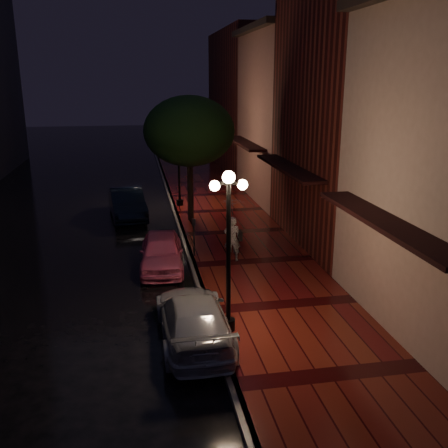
{
  "coord_description": "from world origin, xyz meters",
  "views": [
    {
      "loc": [
        -1.9,
        -16.86,
        6.61
      ],
      "look_at": [
        1.27,
        0.79,
        1.4
      ],
      "focal_mm": 40.0,
      "sensor_mm": 36.0,
      "label": 1
    }
  ],
  "objects_px": {
    "navy_car": "(127,203)",
    "parking_meter": "(194,234)",
    "streetlamp_far": "(179,159)",
    "woman_with_umbrella": "(232,220)",
    "street_tree": "(189,133)",
    "streetlamp_near": "(229,243)",
    "pink_car": "(162,252)",
    "silver_car": "(193,318)"
  },
  "relations": [
    {
      "from": "streetlamp_far",
      "to": "navy_car",
      "type": "height_order",
      "value": "streetlamp_far"
    },
    {
      "from": "pink_car",
      "to": "woman_with_umbrella",
      "type": "relative_size",
      "value": 1.6
    },
    {
      "from": "woman_with_umbrella",
      "to": "street_tree",
      "type": "bearing_deg",
      "value": -68.41
    },
    {
      "from": "silver_car",
      "to": "woman_with_umbrella",
      "type": "relative_size",
      "value": 1.87
    },
    {
      "from": "street_tree",
      "to": "pink_car",
      "type": "xyz_separation_m",
      "value": [
        -1.72,
        -5.76,
        -3.61
      ]
    },
    {
      "from": "navy_car",
      "to": "parking_meter",
      "type": "height_order",
      "value": "parking_meter"
    },
    {
      "from": "pink_car",
      "to": "woman_with_umbrella",
      "type": "distance_m",
      "value": 2.8
    },
    {
      "from": "silver_car",
      "to": "parking_meter",
      "type": "relative_size",
      "value": 3.0
    },
    {
      "from": "silver_car",
      "to": "streetlamp_far",
      "type": "bearing_deg",
      "value": -94.39
    },
    {
      "from": "street_tree",
      "to": "silver_car",
      "type": "bearing_deg",
      "value": -96.19
    },
    {
      "from": "streetlamp_near",
      "to": "woman_with_umbrella",
      "type": "xyz_separation_m",
      "value": [
        1.13,
        5.23,
        -0.9
      ]
    },
    {
      "from": "streetlamp_far",
      "to": "parking_meter",
      "type": "xyz_separation_m",
      "value": [
        -0.2,
        -8.06,
        -1.56
      ]
    },
    {
      "from": "navy_car",
      "to": "woman_with_umbrella",
      "type": "height_order",
      "value": "woman_with_umbrella"
    },
    {
      "from": "silver_car",
      "to": "parking_meter",
      "type": "height_order",
      "value": "parking_meter"
    },
    {
      "from": "streetlamp_near",
      "to": "street_tree",
      "type": "distance_m",
      "value": 11.12
    },
    {
      "from": "streetlamp_far",
      "to": "silver_car",
      "type": "distance_m",
      "value": 14.31
    },
    {
      "from": "streetlamp_far",
      "to": "woman_with_umbrella",
      "type": "bearing_deg",
      "value": -82.65
    },
    {
      "from": "street_tree",
      "to": "streetlamp_near",
      "type": "bearing_deg",
      "value": -91.35
    },
    {
      "from": "streetlamp_far",
      "to": "woman_with_umbrella",
      "type": "xyz_separation_m",
      "value": [
        1.13,
        -8.77,
        -0.9
      ]
    },
    {
      "from": "streetlamp_near",
      "to": "street_tree",
      "type": "relative_size",
      "value": 0.74
    },
    {
      "from": "streetlamp_near",
      "to": "navy_car",
      "type": "relative_size",
      "value": 0.97
    },
    {
      "from": "streetlamp_near",
      "to": "silver_car",
      "type": "height_order",
      "value": "streetlamp_near"
    },
    {
      "from": "streetlamp_near",
      "to": "silver_car",
      "type": "relative_size",
      "value": 0.98
    },
    {
      "from": "streetlamp_near",
      "to": "silver_car",
      "type": "distance_m",
      "value": 2.19
    },
    {
      "from": "pink_car",
      "to": "navy_car",
      "type": "distance_m",
      "value": 7.36
    },
    {
      "from": "parking_meter",
      "to": "pink_car",
      "type": "bearing_deg",
      "value": -143.33
    },
    {
      "from": "streetlamp_near",
      "to": "silver_car",
      "type": "xyz_separation_m",
      "value": [
        -0.95,
        -0.15,
        -1.96
      ]
    },
    {
      "from": "woman_with_umbrella",
      "to": "streetlamp_near",
      "type": "bearing_deg",
      "value": 90.76
    },
    {
      "from": "street_tree",
      "to": "pink_car",
      "type": "distance_m",
      "value": 7.01
    },
    {
      "from": "street_tree",
      "to": "woman_with_umbrella",
      "type": "height_order",
      "value": "street_tree"
    },
    {
      "from": "pink_car",
      "to": "street_tree",
      "type": "bearing_deg",
      "value": 76.85
    },
    {
      "from": "streetlamp_far",
      "to": "streetlamp_near",
      "type": "bearing_deg",
      "value": -90.0
    },
    {
      "from": "streetlamp_far",
      "to": "navy_car",
      "type": "distance_m",
      "value": 3.64
    },
    {
      "from": "parking_meter",
      "to": "streetlamp_near",
      "type": "bearing_deg",
      "value": -80.5
    },
    {
      "from": "streetlamp_far",
      "to": "navy_car",
      "type": "xyz_separation_m",
      "value": [
        -2.73,
        -1.51,
        -1.87
      ]
    },
    {
      "from": "navy_car",
      "to": "woman_with_umbrella",
      "type": "bearing_deg",
      "value": -68.34
    },
    {
      "from": "streetlamp_far",
      "to": "street_tree",
      "type": "xyz_separation_m",
      "value": [
        0.26,
        -3.01,
        1.64
      ]
    },
    {
      "from": "street_tree",
      "to": "woman_with_umbrella",
      "type": "xyz_separation_m",
      "value": [
        0.87,
        -5.77,
        -2.55
      ]
    },
    {
      "from": "navy_car",
      "to": "woman_with_umbrella",
      "type": "relative_size",
      "value": 1.9
    },
    {
      "from": "pink_car",
      "to": "woman_with_umbrella",
      "type": "xyz_separation_m",
      "value": [
        2.6,
        -0.01,
        1.06
      ]
    },
    {
      "from": "parking_meter",
      "to": "street_tree",
      "type": "bearing_deg",
      "value": 92.38
    },
    {
      "from": "streetlamp_far",
      "to": "pink_car",
      "type": "distance_m",
      "value": 9.1
    }
  ]
}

